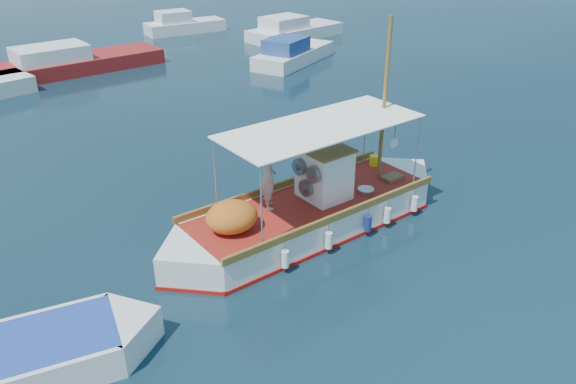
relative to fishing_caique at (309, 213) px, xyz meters
name	(u,v)px	position (x,y,z in m)	size (l,w,h in m)	color
ground	(303,236)	(-0.35, -0.31, -0.53)	(160.00, 160.00, 0.00)	black
fishing_caique	(309,213)	(0.00, 0.00, 0.00)	(9.57, 3.84, 5.94)	white
bg_boat_n	(73,63)	(-3.48, 21.09, -0.04)	(9.76, 4.72, 1.80)	maroon
bg_boat_ne	(292,55)	(8.41, 17.25, -0.04)	(6.40, 5.22, 1.80)	silver
bg_boat_e	(293,31)	(11.63, 23.39, -0.04)	(7.57, 4.44, 1.80)	silver
bg_boat_far_n	(183,26)	(5.38, 28.88, -0.04)	(5.85, 2.42, 1.80)	silver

